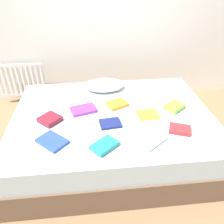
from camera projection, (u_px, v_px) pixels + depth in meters
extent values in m
plane|color=#93704C|center=(112.00, 150.00, 2.53)|extent=(8.00, 8.00, 0.00)
cube|color=brown|center=(112.00, 141.00, 2.45)|extent=(2.00, 1.50, 0.28)
cube|color=silver|center=(113.00, 122.00, 2.31)|extent=(1.96, 1.46, 0.22)
cylinder|color=white|center=(0.00, 81.00, 3.20)|extent=(0.04, 0.04, 0.48)
cylinder|color=white|center=(5.00, 81.00, 3.21)|extent=(0.04, 0.04, 0.48)
cylinder|color=white|center=(9.00, 81.00, 3.21)|extent=(0.04, 0.04, 0.48)
cylinder|color=white|center=(14.00, 81.00, 3.22)|extent=(0.04, 0.04, 0.48)
cylinder|color=white|center=(19.00, 80.00, 3.22)|extent=(0.04, 0.04, 0.48)
cylinder|color=white|center=(24.00, 80.00, 3.23)|extent=(0.04, 0.04, 0.48)
cylinder|color=white|center=(29.00, 80.00, 3.24)|extent=(0.04, 0.04, 0.48)
cylinder|color=white|center=(34.00, 80.00, 3.24)|extent=(0.04, 0.04, 0.48)
cylinder|color=white|center=(38.00, 80.00, 3.25)|extent=(0.04, 0.04, 0.48)
cylinder|color=white|center=(43.00, 79.00, 3.25)|extent=(0.04, 0.04, 0.48)
cube|color=white|center=(18.00, 66.00, 3.11)|extent=(0.65, 0.04, 0.04)
cube|color=white|center=(25.00, 94.00, 3.35)|extent=(0.65, 0.04, 0.04)
ellipsoid|color=white|center=(104.00, 85.00, 2.66)|extent=(0.47, 0.32, 0.10)
cube|color=#8CC638|center=(174.00, 107.00, 2.31)|extent=(0.23, 0.23, 0.05)
cube|color=yellow|center=(148.00, 114.00, 2.21)|extent=(0.22, 0.18, 0.02)
cube|color=navy|center=(110.00, 123.00, 2.09)|extent=(0.21, 0.18, 0.02)
cube|color=red|center=(180.00, 129.00, 2.00)|extent=(0.22, 0.20, 0.03)
cube|color=maroon|center=(50.00, 119.00, 2.12)|extent=(0.25, 0.25, 0.05)
cube|color=white|center=(151.00, 140.00, 1.88)|extent=(0.28, 0.26, 0.04)
cube|color=#2847B7|center=(52.00, 141.00, 1.88)|extent=(0.29, 0.29, 0.03)
cube|color=teal|center=(105.00, 145.00, 1.82)|extent=(0.25, 0.24, 0.04)
cube|color=purple|center=(83.00, 110.00, 2.28)|extent=(0.29, 0.23, 0.03)
cube|color=orange|center=(117.00, 104.00, 2.37)|extent=(0.26, 0.23, 0.03)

